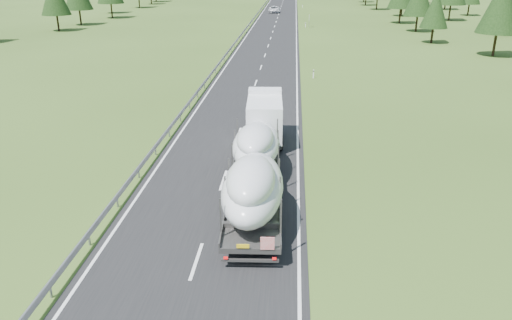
{
  "coord_description": "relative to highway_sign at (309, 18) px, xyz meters",
  "views": [
    {
      "loc": [
        4.08,
        -27.89,
        12.45
      ],
      "look_at": [
        2.13,
        -1.49,
        2.0
      ],
      "focal_mm": 35.0,
      "sensor_mm": 36.0,
      "label": 1
    }
  ],
  "objects": [
    {
      "name": "road_surface",
      "position": [
        -7.2,
        20.0,
        -1.8
      ],
      "size": [
        10.0,
        400.0,
        0.02
      ],
      "primitive_type": "cube",
      "color": "black",
      "rests_on": "ground"
    },
    {
      "name": "boat_truck",
      "position": [
        -5.07,
        -80.81,
        0.32
      ],
      "size": [
        3.38,
        19.44,
        3.96
      ],
      "color": "white",
      "rests_on": "ground"
    },
    {
      "name": "highway_sign",
      "position": [
        0.0,
        0.0,
        0.0
      ],
      "size": [
        0.08,
        0.9,
        2.6
      ],
      "color": "slate",
      "rests_on": "ground"
    },
    {
      "name": "marker_posts",
      "position": [
        -0.7,
        75.0,
        -1.27
      ],
      "size": [
        0.13,
        350.08,
        1.0
      ],
      "color": "silver",
      "rests_on": "ground"
    },
    {
      "name": "distant_van",
      "position": [
        -8.59,
        33.03,
        -0.96
      ],
      "size": [
        2.84,
        6.11,
        1.69
      ],
      "primitive_type": "imported",
      "rotation": [
        0.0,
        0.0,
        -0.0
      ],
      "color": "silver",
      "rests_on": "ground"
    },
    {
      "name": "guardrail",
      "position": [
        -12.5,
        19.94,
        -1.21
      ],
      "size": [
        0.1,
        400.0,
        0.76
      ],
      "color": "slate",
      "rests_on": "ground"
    },
    {
      "name": "ground",
      "position": [
        -7.2,
        -80.0,
        -1.81
      ],
      "size": [
        400.0,
        400.0,
        0.0
      ],
      "primitive_type": "plane",
      "color": "#334C19",
      "rests_on": "ground"
    }
  ]
}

